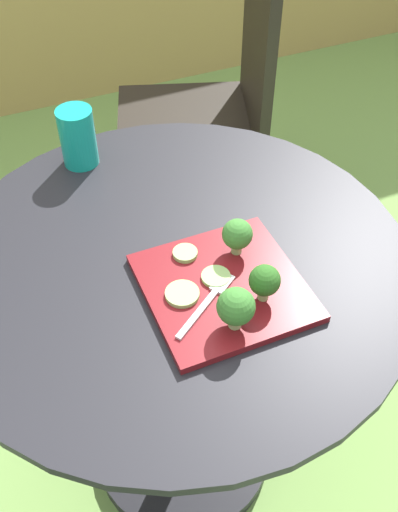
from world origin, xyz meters
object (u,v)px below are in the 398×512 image
drinking_glass (78,140)px  fork (210,299)px  patio_chair (218,96)px  salad_plate (223,287)px

drinking_glass → fork: drinking_glass is taller
patio_chair → salad_plate: 0.98m
patio_chair → fork: size_ratio=6.62×
patio_chair → fork: 1.01m
patio_chair → fork: bearing=-115.4°
drinking_glass → fork: 0.46m
drinking_glass → fork: size_ratio=0.89×
patio_chair → salad_plate: bearing=-114.1°
fork → patio_chair: bearing=64.6°
drinking_glass → patio_chair: bearing=40.5°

